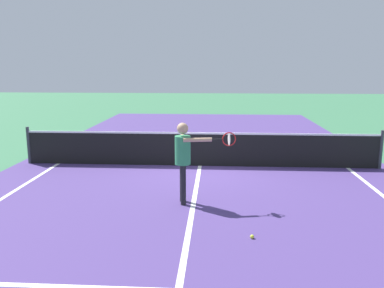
# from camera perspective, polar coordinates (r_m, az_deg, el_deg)

# --- Properties ---
(ground_plane) EXTENTS (60.00, 60.00, 0.00)m
(ground_plane) POSITION_cam_1_polar(r_m,az_deg,el_deg) (11.32, 1.15, -3.13)
(ground_plane) COLOR #38724C
(court_surface_inbounds) EXTENTS (10.62, 24.40, 0.00)m
(court_surface_inbounds) POSITION_cam_1_polar(r_m,az_deg,el_deg) (11.32, 1.15, -3.13)
(court_surface_inbounds) COLOR #4C387A
(court_surface_inbounds) RESTS_ON ground_plane
(line_center_service) EXTENTS (0.10, 6.40, 0.01)m
(line_center_service) POSITION_cam_1_polar(r_m,az_deg,el_deg) (8.26, 0.19, -8.60)
(line_center_service) COLOR white
(line_center_service) RESTS_ON ground_plane
(net) EXTENTS (10.02, 0.09, 1.07)m
(net) POSITION_cam_1_polar(r_m,az_deg,el_deg) (11.20, 1.16, -0.69)
(net) COLOR #33383D
(net) RESTS_ON ground_plane
(player_near) EXTENTS (1.23, 0.41, 1.68)m
(player_near) POSITION_cam_1_polar(r_m,az_deg,el_deg) (8.05, -1.13, -1.40)
(player_near) COLOR black
(player_near) RESTS_ON ground_plane
(tennis_ball_mid_court) EXTENTS (0.07, 0.07, 0.07)m
(tennis_ball_mid_court) POSITION_cam_1_polar(r_m,az_deg,el_deg) (6.79, 8.60, -12.98)
(tennis_ball_mid_court) COLOR #CCE033
(tennis_ball_mid_court) RESTS_ON ground_plane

